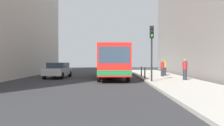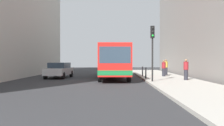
% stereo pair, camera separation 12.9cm
% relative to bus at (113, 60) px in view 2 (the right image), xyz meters
% --- Properties ---
extents(ground_plane, '(80.00, 80.00, 0.00)m').
position_rel_bus_xyz_m(ground_plane, '(-0.59, -3.45, -1.73)').
color(ground_plane, '#2D2D30').
extents(sidewalk, '(4.40, 40.00, 0.15)m').
position_rel_bus_xyz_m(sidewalk, '(4.81, -3.45, -1.65)').
color(sidewalk, '#ADA89E').
rests_on(sidewalk, ground).
extents(bus, '(2.88, 11.10, 3.00)m').
position_rel_bus_xyz_m(bus, '(0.00, 0.00, 0.00)').
color(bus, red).
rests_on(bus, ground).
extents(car_beside_bus, '(2.11, 4.52, 1.48)m').
position_rel_bus_xyz_m(car_beside_bus, '(-5.22, 0.63, -0.94)').
color(car_beside_bus, silver).
rests_on(car_beside_bus, ground).
extents(car_behind_bus, '(2.05, 4.49, 1.48)m').
position_rel_bus_xyz_m(car_behind_bus, '(0.54, 9.98, -0.94)').
color(car_behind_bus, silver).
rests_on(car_behind_bus, ground).
extents(traffic_light, '(0.28, 0.33, 4.10)m').
position_rel_bus_xyz_m(traffic_light, '(2.96, -5.02, 1.28)').
color(traffic_light, black).
rests_on(traffic_light, sidewalk).
extents(bollard_near, '(0.11, 0.11, 0.95)m').
position_rel_bus_xyz_m(bollard_near, '(2.86, -1.95, -1.10)').
color(bollard_near, black).
rests_on(bollard_near, sidewalk).
extents(bollard_mid, '(0.11, 0.11, 0.95)m').
position_rel_bus_xyz_m(bollard_mid, '(2.86, 0.58, -1.10)').
color(bollard_mid, black).
rests_on(bollard_mid, sidewalk).
extents(pedestrian_near_signal, '(0.38, 0.38, 1.67)m').
position_rel_bus_xyz_m(pedestrian_near_signal, '(5.80, -3.72, -0.74)').
color(pedestrian_near_signal, '#26262D').
rests_on(pedestrian_near_signal, sidewalk).
extents(pedestrian_mid_sidewalk, '(0.38, 0.38, 1.58)m').
position_rel_bus_xyz_m(pedestrian_mid_sidewalk, '(4.95, 0.87, -0.79)').
color(pedestrian_mid_sidewalk, '#26262D').
rests_on(pedestrian_mid_sidewalk, sidewalk).
extents(pedestrian_far_sidewalk, '(0.38, 0.38, 1.66)m').
position_rel_bus_xyz_m(pedestrian_far_sidewalk, '(5.57, 2.81, -0.75)').
color(pedestrian_far_sidewalk, '#26262D').
rests_on(pedestrian_far_sidewalk, sidewalk).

